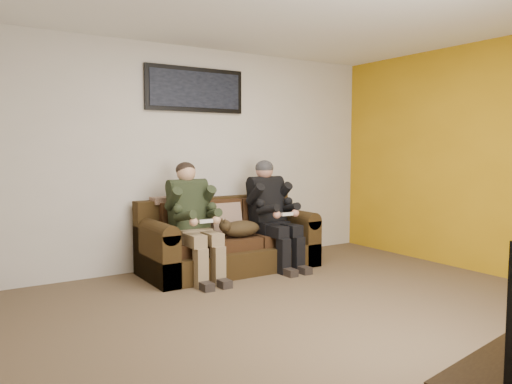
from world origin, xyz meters
TOP-DOWN VIEW (x-y plane):
  - floor at (0.00, 0.00)m, footprint 5.00×5.00m
  - ceiling at (0.00, 0.00)m, footprint 5.00×5.00m
  - wall_back at (0.00, 2.25)m, footprint 5.00×0.00m
  - wall_right at (2.50, 0.00)m, footprint 0.00×4.50m
  - accent_wall_right at (2.49, 0.00)m, footprint 0.00×4.50m
  - sofa at (0.15, 1.82)m, footprint 2.01×0.87m
  - throw_pillow at (0.15, 1.86)m, footprint 0.38×0.18m
  - throw_blanket at (-0.46, 2.07)m, footprint 0.41×0.20m
  - person_left at (-0.36, 1.65)m, footprint 0.51×0.87m
  - person_right at (0.67, 1.65)m, footprint 0.51×0.86m
  - cat at (0.19, 1.60)m, footprint 0.66×0.26m
  - framed_poster at (-0.05, 2.22)m, footprint 1.25×0.05m

SIDE VIEW (x-z plane):
  - floor at x=0.00m, z-range 0.00..0.00m
  - sofa at x=0.15m, z-range -0.10..0.72m
  - cat at x=0.19m, z-range 0.38..0.62m
  - throw_pillow at x=0.15m, z-range 0.40..0.78m
  - person_left at x=-0.36m, z-range 0.07..1.33m
  - person_right at x=0.67m, z-range 0.07..1.34m
  - throw_blanket at x=-0.46m, z-range 0.79..0.86m
  - wall_back at x=0.00m, z-range -1.20..3.80m
  - wall_right at x=2.50m, z-range -0.95..3.55m
  - accent_wall_right at x=2.49m, z-range -0.95..3.55m
  - framed_poster at x=-0.05m, z-range 1.84..2.36m
  - ceiling at x=0.00m, z-range 2.60..2.60m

